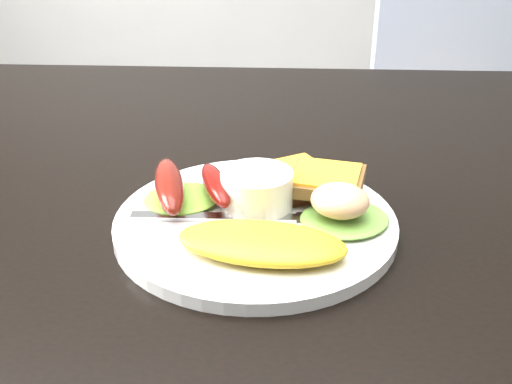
{
  "coord_description": "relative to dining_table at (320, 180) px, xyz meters",
  "views": [
    {
      "loc": [
        -0.04,
        -0.62,
        1.03
      ],
      "look_at": [
        -0.07,
        -0.13,
        0.78
      ],
      "focal_mm": 42.0,
      "sensor_mm": 36.0,
      "label": 1
    }
  ],
  "objects": [
    {
      "name": "dining_table",
      "position": [
        0.0,
        0.0,
        0.0
      ],
      "size": [
        1.2,
        0.8,
        0.04
      ],
      "primitive_type": "cube",
      "color": "black",
      "rests_on": "ground"
    },
    {
      "name": "omelette",
      "position": [
        -0.06,
        -0.21,
        0.04
      ],
      "size": [
        0.15,
        0.08,
        0.02
      ],
      "primitive_type": "ellipsoid",
      "rotation": [
        0.0,
        0.0,
        -0.14
      ],
      "color": "gold",
      "rests_on": "plate"
    },
    {
      "name": "sausage_a",
      "position": [
        -0.15,
        -0.13,
        0.05
      ],
      "size": [
        0.05,
        0.11,
        0.03
      ],
      "primitive_type": "ellipsoid",
      "rotation": [
        0.0,
        0.0,
        0.25
      ],
      "color": "maroon",
      "rests_on": "lettuce_left"
    },
    {
      "name": "potato_salad",
      "position": [
        0.01,
        -0.15,
        0.06
      ],
      "size": [
        0.06,
        0.06,
        0.03
      ],
      "primitive_type": "ellipsoid",
      "rotation": [
        0.0,
        0.0,
        -0.3
      ],
      "color": "beige",
      "rests_on": "lettuce_right"
    },
    {
      "name": "dining_chair",
      "position": [
        0.39,
        0.85,
        -0.28
      ],
      "size": [
        0.45,
        0.45,
        0.05
      ],
      "primitive_type": "cube",
      "rotation": [
        0.0,
        0.0,
        0.15
      ],
      "color": "tan",
      "rests_on": "ground"
    },
    {
      "name": "toast_a",
      "position": [
        -0.03,
        -0.08,
        0.04
      ],
      "size": [
        0.11,
        0.11,
        0.01
      ],
      "primitive_type": "cube",
      "rotation": [
        0.0,
        0.0,
        0.53
      ],
      "color": "brown",
      "rests_on": "plate"
    },
    {
      "name": "lettuce_right",
      "position": [
        0.01,
        -0.15,
        0.04
      ],
      "size": [
        0.1,
        0.1,
        0.01
      ],
      "primitive_type": "ellipsoid",
      "rotation": [
        0.0,
        0.0,
        0.41
      ],
      "color": "#4E9033",
      "rests_on": "plate"
    },
    {
      "name": "toast_b",
      "position": [
        -0.0,
        -0.11,
        0.05
      ],
      "size": [
        0.08,
        0.08,
        0.01
      ],
      "primitive_type": "cube",
      "rotation": [
        0.0,
        0.0,
        -0.21
      ],
      "color": "olive",
      "rests_on": "toast_a"
    },
    {
      "name": "person",
      "position": [
        0.03,
        0.63,
        0.07
      ],
      "size": [
        0.66,
        0.54,
        1.59
      ],
      "primitive_type": "imported",
      "rotation": [
        0.0,
        0.0,
        2.84
      ],
      "color": "navy",
      "rests_on": "ground"
    },
    {
      "name": "lettuce_left",
      "position": [
        -0.14,
        -0.12,
        0.04
      ],
      "size": [
        0.09,
        0.09,
        0.01
      ],
      "primitive_type": "ellipsoid",
      "rotation": [
        0.0,
        0.0,
        0.34
      ],
      "color": "#599921",
      "rests_on": "plate"
    },
    {
      "name": "plate",
      "position": [
        -0.07,
        -0.14,
        0.03
      ],
      "size": [
        0.26,
        0.26,
        0.01
      ],
      "primitive_type": "cylinder",
      "color": "white",
      "rests_on": "dining_table"
    },
    {
      "name": "fork",
      "position": [
        -0.1,
        -0.15,
        0.03
      ],
      "size": [
        0.15,
        0.01,
        0.0
      ],
      "primitive_type": "cube",
      "rotation": [
        0.0,
        0.0,
        0.01
      ],
      "color": "#ADAFB7",
      "rests_on": "plate"
    },
    {
      "name": "ramekin",
      "position": [
        -0.07,
        -0.13,
        0.05
      ],
      "size": [
        0.07,
        0.07,
        0.04
      ],
      "primitive_type": "cylinder",
      "rotation": [
        0.0,
        0.0,
        -0.06
      ],
      "color": "white",
      "rests_on": "plate"
    },
    {
      "name": "sausage_b",
      "position": [
        -0.1,
        -0.12,
        0.05
      ],
      "size": [
        0.05,
        0.09,
        0.02
      ],
      "primitive_type": "ellipsoid",
      "rotation": [
        0.0,
        0.0,
        0.32
      ],
      "color": "maroon",
      "rests_on": "lettuce_left"
    }
  ]
}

